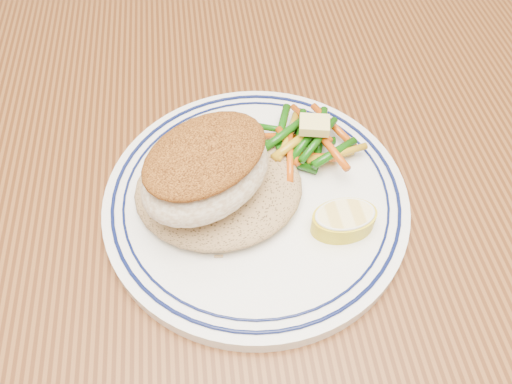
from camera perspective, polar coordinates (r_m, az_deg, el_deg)
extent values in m
cube|color=#47230E|center=(0.46, 1.95, -3.03)|extent=(1.50, 0.90, 0.04)
cylinder|color=white|center=(0.44, 0.00, -0.96)|extent=(0.27, 0.27, 0.01)
torus|color=#0A113F|center=(0.44, 0.00, -0.31)|extent=(0.25, 0.25, 0.00)
torus|color=#0A113F|center=(0.44, 0.00, -0.31)|extent=(0.23, 0.23, 0.00)
ellipsoid|color=#98774C|center=(0.43, -4.30, 0.73)|extent=(0.14, 0.13, 0.03)
ellipsoid|color=beige|center=(0.40, -5.71, 2.06)|extent=(0.14, 0.13, 0.05)
ellipsoid|color=brown|center=(0.38, -5.84, 4.34)|extent=(0.13, 0.12, 0.02)
cylinder|color=#114B09|center=(0.47, 6.03, 5.55)|extent=(0.05, 0.01, 0.01)
cylinder|color=#B28512|center=(0.48, 4.02, 6.90)|extent=(0.03, 0.05, 0.01)
cylinder|color=#BE4709|center=(0.47, 3.93, 6.50)|extent=(0.06, 0.02, 0.01)
cylinder|color=#B28512|center=(0.46, 8.46, 4.12)|extent=(0.05, 0.02, 0.01)
cylinder|color=#114B09|center=(0.47, 7.41, 6.77)|extent=(0.03, 0.06, 0.01)
cylinder|color=#114B09|center=(0.45, 3.52, 3.64)|extent=(0.06, 0.03, 0.02)
cylinder|color=#BE4709|center=(0.45, 5.79, 4.09)|extent=(0.06, 0.02, 0.01)
cylinder|color=#114B09|center=(0.47, 2.67, 7.15)|extent=(0.05, 0.02, 0.01)
cylinder|color=#BE4709|center=(0.48, 8.81, 7.52)|extent=(0.03, 0.06, 0.01)
cylinder|color=#114B09|center=(0.47, 2.90, 7.28)|extent=(0.03, 0.05, 0.01)
cylinder|color=#114B09|center=(0.46, 3.95, 5.72)|extent=(0.06, 0.01, 0.01)
cylinder|color=#B28512|center=(0.46, 9.86, 4.43)|extent=(0.05, 0.02, 0.01)
cylinder|color=#BE4709|center=(0.48, 6.30, 7.83)|extent=(0.03, 0.06, 0.01)
cylinder|color=#114B09|center=(0.45, 8.95, 4.47)|extent=(0.05, 0.04, 0.01)
cylinder|color=#BE4709|center=(0.45, 3.67, 5.27)|extent=(0.02, 0.05, 0.01)
cylinder|color=#114B09|center=(0.46, 5.09, 6.98)|extent=(0.02, 0.05, 0.01)
cylinder|color=#B28512|center=(0.45, 3.52, 5.73)|extent=(0.03, 0.05, 0.01)
cylinder|color=#BE4709|center=(0.44, 3.91, 4.10)|extent=(0.02, 0.06, 0.01)
cylinder|color=#114B09|center=(0.45, 5.04, 5.85)|extent=(0.05, 0.02, 0.01)
cylinder|color=#BE4709|center=(0.45, 8.46, 5.11)|extent=(0.02, 0.06, 0.01)
cylinder|color=#114B09|center=(0.45, 5.79, 5.98)|extent=(0.05, 0.05, 0.02)
cylinder|color=#B28512|center=(0.45, 4.51, 5.73)|extent=(0.05, 0.04, 0.01)
cylinder|color=#114B09|center=(0.45, 7.15, 5.97)|extent=(0.05, 0.05, 0.01)
cylinder|color=#114B09|center=(0.45, 3.26, 6.68)|extent=(0.05, 0.04, 0.01)
cube|color=#EEDB74|center=(0.45, 6.70, 7.61)|extent=(0.03, 0.03, 0.01)
torus|color=white|center=(0.41, 10.15, -2.53)|extent=(0.05, 0.05, 0.00)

